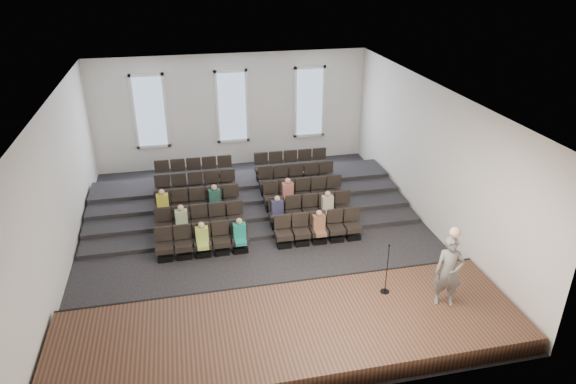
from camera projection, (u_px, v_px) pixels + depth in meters
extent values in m
plane|color=black|center=(259.00, 239.00, 17.48)|extent=(14.00, 14.00, 0.00)
cube|color=white|center=(255.00, 95.00, 15.33)|extent=(12.00, 14.00, 0.02)
cube|color=silver|center=(232.00, 111.00, 22.60)|extent=(12.00, 0.04, 5.00)
cube|color=silver|center=(314.00, 307.00, 10.21)|extent=(12.00, 0.04, 5.00)
cube|color=silver|center=(58.00, 189.00, 15.25)|extent=(0.04, 14.00, 5.00)
cube|color=silver|center=(431.00, 157.00, 17.56)|extent=(0.04, 14.00, 5.00)
cube|color=#4B3220|center=(292.00, 332.00, 12.87)|extent=(11.80, 3.60, 0.50)
cube|color=black|center=(278.00, 291.00, 14.43)|extent=(11.80, 0.06, 0.52)
cube|color=black|center=(249.00, 207.00, 19.50)|extent=(11.80, 4.80, 0.15)
cube|color=black|center=(247.00, 199.00, 19.93)|extent=(11.80, 3.75, 0.30)
cube|color=black|center=(245.00, 192.00, 20.36)|extent=(11.80, 2.70, 0.45)
cube|color=black|center=(244.00, 185.00, 20.79)|extent=(11.80, 1.65, 0.60)
cube|color=black|center=(165.00, 257.00, 16.30)|extent=(0.47, 0.43, 0.20)
cube|color=black|center=(164.00, 248.00, 16.17)|extent=(0.55, 0.50, 0.19)
cube|color=black|center=(163.00, 234.00, 16.18)|extent=(0.55, 0.08, 0.50)
cube|color=black|center=(185.00, 254.00, 16.42)|extent=(0.47, 0.43, 0.20)
cube|color=black|center=(184.00, 246.00, 16.29)|extent=(0.55, 0.50, 0.19)
cube|color=black|center=(182.00, 232.00, 16.30)|extent=(0.55, 0.08, 0.50)
cube|color=black|center=(203.00, 252.00, 16.54)|extent=(0.47, 0.43, 0.20)
cube|color=black|center=(203.00, 244.00, 16.40)|extent=(0.55, 0.50, 0.19)
cube|color=black|center=(201.00, 230.00, 16.41)|extent=(0.55, 0.08, 0.50)
cube|color=black|center=(222.00, 250.00, 16.65)|extent=(0.47, 0.43, 0.20)
cube|color=black|center=(222.00, 242.00, 16.52)|extent=(0.55, 0.50, 0.19)
cube|color=black|center=(220.00, 228.00, 16.53)|extent=(0.55, 0.08, 0.50)
cube|color=black|center=(240.00, 248.00, 16.77)|extent=(0.47, 0.43, 0.20)
cube|color=black|center=(240.00, 240.00, 16.63)|extent=(0.55, 0.50, 0.19)
cube|color=black|center=(239.00, 226.00, 16.64)|extent=(0.55, 0.08, 0.50)
cube|color=black|center=(284.00, 243.00, 17.04)|extent=(0.47, 0.43, 0.20)
cube|color=black|center=(284.00, 235.00, 16.91)|extent=(0.55, 0.50, 0.19)
cube|color=black|center=(282.00, 221.00, 16.92)|extent=(0.55, 0.08, 0.50)
cube|color=black|center=(301.00, 241.00, 17.16)|extent=(0.47, 0.43, 0.20)
cube|color=black|center=(301.00, 233.00, 17.03)|extent=(0.55, 0.50, 0.19)
cube|color=black|center=(300.00, 219.00, 17.04)|extent=(0.55, 0.08, 0.50)
cube|color=black|center=(319.00, 239.00, 17.27)|extent=(0.47, 0.43, 0.20)
cube|color=black|center=(319.00, 231.00, 17.14)|extent=(0.55, 0.50, 0.19)
cube|color=black|center=(317.00, 218.00, 17.15)|extent=(0.55, 0.08, 0.50)
cube|color=black|center=(336.00, 237.00, 17.39)|extent=(0.47, 0.43, 0.20)
cube|color=black|center=(336.00, 229.00, 17.26)|extent=(0.55, 0.50, 0.19)
cube|color=black|center=(335.00, 216.00, 17.27)|extent=(0.55, 0.08, 0.50)
cube|color=black|center=(352.00, 235.00, 17.51)|extent=(0.47, 0.43, 0.20)
cube|color=black|center=(353.00, 228.00, 17.37)|extent=(0.55, 0.50, 0.19)
cube|color=black|center=(352.00, 214.00, 17.38)|extent=(0.55, 0.08, 0.50)
cube|color=black|center=(165.00, 236.00, 17.17)|extent=(0.47, 0.43, 0.20)
cube|color=black|center=(164.00, 228.00, 17.03)|extent=(0.55, 0.50, 0.19)
cube|color=black|center=(163.00, 214.00, 17.04)|extent=(0.55, 0.08, 0.50)
cube|color=black|center=(183.00, 234.00, 17.28)|extent=(0.47, 0.43, 0.20)
cube|color=black|center=(182.00, 226.00, 17.15)|extent=(0.55, 0.50, 0.19)
cube|color=black|center=(181.00, 213.00, 17.16)|extent=(0.55, 0.08, 0.50)
cube|color=black|center=(201.00, 232.00, 17.40)|extent=(0.47, 0.43, 0.20)
cube|color=black|center=(200.00, 224.00, 17.26)|extent=(0.55, 0.50, 0.19)
cube|color=black|center=(199.00, 211.00, 17.27)|extent=(0.55, 0.08, 0.50)
cube|color=black|center=(219.00, 231.00, 17.51)|extent=(0.47, 0.43, 0.20)
cube|color=black|center=(218.00, 223.00, 17.38)|extent=(0.55, 0.50, 0.19)
cube|color=black|center=(217.00, 209.00, 17.39)|extent=(0.55, 0.08, 0.50)
cube|color=black|center=(236.00, 229.00, 17.63)|extent=(0.47, 0.43, 0.20)
cube|color=black|center=(236.00, 221.00, 17.50)|extent=(0.55, 0.50, 0.19)
cube|color=black|center=(235.00, 207.00, 17.50)|extent=(0.55, 0.08, 0.50)
cube|color=black|center=(278.00, 224.00, 17.91)|extent=(0.47, 0.43, 0.20)
cube|color=black|center=(278.00, 216.00, 17.77)|extent=(0.55, 0.50, 0.19)
cube|color=black|center=(276.00, 203.00, 17.78)|extent=(0.55, 0.08, 0.50)
cube|color=black|center=(294.00, 223.00, 18.02)|extent=(0.47, 0.43, 0.20)
cube|color=black|center=(294.00, 215.00, 17.89)|extent=(0.55, 0.50, 0.19)
cube|color=black|center=(293.00, 202.00, 17.90)|extent=(0.55, 0.08, 0.50)
cube|color=black|center=(311.00, 221.00, 18.14)|extent=(0.47, 0.43, 0.20)
cube|color=black|center=(311.00, 213.00, 18.00)|extent=(0.55, 0.50, 0.19)
cube|color=black|center=(310.00, 200.00, 18.01)|extent=(0.55, 0.08, 0.50)
cube|color=black|center=(327.00, 219.00, 18.25)|extent=(0.47, 0.43, 0.20)
cube|color=black|center=(327.00, 211.00, 18.12)|extent=(0.55, 0.50, 0.19)
cube|color=black|center=(326.00, 198.00, 18.13)|extent=(0.55, 0.08, 0.50)
cube|color=black|center=(343.00, 217.00, 18.37)|extent=(0.47, 0.43, 0.20)
cube|color=black|center=(344.00, 210.00, 18.23)|extent=(0.55, 0.50, 0.19)
cube|color=black|center=(342.00, 197.00, 18.24)|extent=(0.55, 0.08, 0.50)
cube|color=black|center=(164.00, 218.00, 18.03)|extent=(0.47, 0.42, 0.20)
cube|color=black|center=(164.00, 210.00, 17.90)|extent=(0.55, 0.50, 0.19)
cube|color=black|center=(162.00, 197.00, 17.91)|extent=(0.55, 0.08, 0.50)
cube|color=black|center=(182.00, 216.00, 18.15)|extent=(0.47, 0.42, 0.20)
cube|color=black|center=(181.00, 208.00, 18.01)|extent=(0.55, 0.50, 0.19)
cube|color=black|center=(180.00, 195.00, 18.02)|extent=(0.55, 0.08, 0.50)
cube|color=black|center=(199.00, 214.00, 18.26)|extent=(0.47, 0.42, 0.20)
cube|color=black|center=(198.00, 207.00, 18.13)|extent=(0.55, 0.50, 0.19)
cube|color=black|center=(197.00, 194.00, 18.14)|extent=(0.55, 0.08, 0.50)
cube|color=black|center=(216.00, 213.00, 18.38)|extent=(0.47, 0.42, 0.20)
cube|color=black|center=(215.00, 205.00, 18.24)|extent=(0.55, 0.50, 0.19)
cube|color=black|center=(214.00, 192.00, 18.25)|extent=(0.55, 0.08, 0.50)
cube|color=black|center=(233.00, 211.00, 18.49)|extent=(0.47, 0.42, 0.20)
cube|color=black|center=(232.00, 203.00, 18.36)|extent=(0.55, 0.50, 0.19)
cube|color=black|center=(231.00, 191.00, 18.37)|extent=(0.55, 0.08, 0.50)
cube|color=black|center=(272.00, 207.00, 18.77)|extent=(0.47, 0.42, 0.20)
cube|color=black|center=(272.00, 200.00, 18.64)|extent=(0.55, 0.50, 0.19)
cube|color=black|center=(271.00, 187.00, 18.65)|extent=(0.55, 0.08, 0.50)
cube|color=black|center=(288.00, 206.00, 18.88)|extent=(0.47, 0.42, 0.20)
cube|color=black|center=(288.00, 198.00, 18.75)|extent=(0.55, 0.50, 0.19)
cube|color=black|center=(287.00, 186.00, 18.76)|extent=(0.55, 0.08, 0.50)
cube|color=black|center=(304.00, 204.00, 19.00)|extent=(0.47, 0.42, 0.20)
cube|color=black|center=(304.00, 196.00, 18.87)|extent=(0.55, 0.50, 0.19)
cube|color=black|center=(303.00, 184.00, 18.88)|extent=(0.55, 0.08, 0.50)
cube|color=black|center=(319.00, 202.00, 19.12)|extent=(0.47, 0.42, 0.20)
cube|color=black|center=(320.00, 195.00, 18.98)|extent=(0.55, 0.50, 0.19)
cube|color=black|center=(318.00, 183.00, 18.99)|extent=(0.55, 0.08, 0.50)
cube|color=black|center=(335.00, 201.00, 19.23)|extent=(0.47, 0.42, 0.20)
cube|color=black|center=(335.00, 194.00, 19.10)|extent=(0.55, 0.50, 0.19)
cube|color=black|center=(334.00, 181.00, 19.11)|extent=(0.55, 0.08, 0.50)
cube|color=black|center=(164.00, 201.00, 18.89)|extent=(0.47, 0.42, 0.20)
cube|color=black|center=(163.00, 193.00, 18.76)|extent=(0.55, 0.50, 0.19)
cube|color=black|center=(162.00, 181.00, 18.77)|extent=(0.55, 0.08, 0.50)
cube|color=black|center=(181.00, 199.00, 19.01)|extent=(0.47, 0.42, 0.20)
cube|color=black|center=(180.00, 192.00, 18.87)|extent=(0.55, 0.50, 0.19)
cube|color=black|center=(179.00, 179.00, 18.88)|extent=(0.55, 0.08, 0.50)
cube|color=black|center=(197.00, 198.00, 19.12)|extent=(0.47, 0.42, 0.20)
cube|color=black|center=(196.00, 190.00, 18.99)|extent=(0.55, 0.50, 0.19)
cube|color=black|center=(195.00, 178.00, 19.00)|extent=(0.55, 0.08, 0.50)
cube|color=black|center=(213.00, 196.00, 19.24)|extent=(0.47, 0.42, 0.20)
cube|color=black|center=(213.00, 189.00, 19.11)|extent=(0.55, 0.50, 0.19)
cube|color=black|center=(211.00, 177.00, 19.11)|extent=(0.55, 0.08, 0.50)
cube|color=black|center=(229.00, 195.00, 19.35)|extent=(0.47, 0.42, 0.20)
cube|color=black|center=(229.00, 188.00, 19.22)|extent=(0.55, 0.50, 0.19)
cube|color=black|center=(228.00, 175.00, 19.23)|extent=(0.55, 0.08, 0.50)
cube|color=black|center=(267.00, 191.00, 19.63)|extent=(0.47, 0.42, 0.20)
cube|color=black|center=(267.00, 184.00, 19.50)|extent=(0.55, 0.50, 0.19)
cube|color=black|center=(266.00, 172.00, 19.51)|extent=(0.55, 0.08, 0.50)
cube|color=black|center=(282.00, 190.00, 19.75)|extent=(0.47, 0.42, 0.20)
cube|color=black|center=(282.00, 183.00, 19.61)|extent=(0.55, 0.50, 0.19)
cube|color=black|center=(281.00, 171.00, 19.62)|extent=(0.55, 0.08, 0.50)
cube|color=black|center=(297.00, 189.00, 19.86)|extent=(0.47, 0.42, 0.20)
cube|color=black|center=(297.00, 181.00, 19.73)|extent=(0.55, 0.50, 0.19)
cube|color=black|center=(296.00, 169.00, 19.74)|extent=(0.55, 0.08, 0.50)
cube|color=black|center=(312.00, 187.00, 19.98)|extent=(0.47, 0.42, 0.20)
cube|color=black|center=(312.00, 180.00, 19.84)|extent=(0.55, 0.50, 0.19)
cube|color=black|center=(311.00, 168.00, 19.85)|extent=(0.55, 0.08, 0.50)
cube|color=black|center=(327.00, 186.00, 20.09)|extent=(0.47, 0.42, 0.20)
cube|color=black|center=(327.00, 179.00, 19.96)|extent=(0.55, 0.50, 0.19)
cube|color=black|center=(326.00, 167.00, 19.97)|extent=(0.55, 0.08, 0.50)
cube|color=black|center=(164.00, 186.00, 19.76)|extent=(0.47, 0.42, 0.20)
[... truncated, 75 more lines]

